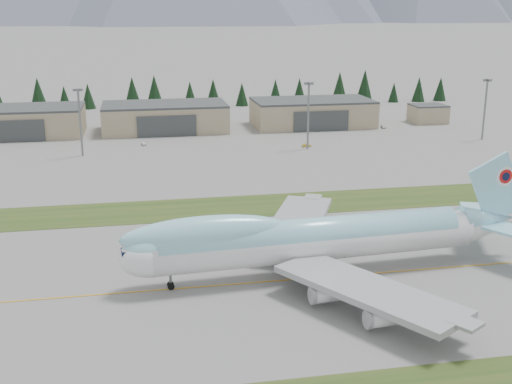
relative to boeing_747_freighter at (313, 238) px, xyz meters
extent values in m
plane|color=slate|center=(-4.01, -2.00, -6.85)|extent=(7000.00, 7000.00, 0.00)
cube|color=#264518|center=(-4.01, 43.00, -6.85)|extent=(400.00, 18.00, 0.08)
cube|color=orange|center=(-4.01, -2.00, -6.85)|extent=(400.00, 0.40, 0.02)
cylinder|color=white|center=(0.78, 0.05, -0.67)|extent=(59.97, 10.93, 6.92)
cylinder|color=#96DEF5|center=(-0.28, -0.02, 0.61)|extent=(55.69, 10.11, 6.39)
ellipsoid|color=white|center=(-28.97, -1.96, -0.67)|extent=(11.52, 7.65, 6.92)
ellipsoid|color=#96DEF5|center=(-28.97, -1.96, 0.61)|extent=(9.64, 6.48, 5.87)
ellipsoid|color=#96DEF5|center=(-19.41, -1.31, 2.63)|extent=(29.72, 7.85, 6.39)
cube|color=#0C1433|center=(-32.69, -2.21, 0.71)|extent=(2.46, 2.92, 1.38)
cone|color=white|center=(35.85, 2.42, -0.67)|extent=(13.21, 7.63, 6.78)
cone|color=#96DEF5|center=(35.85, 2.42, 0.61)|extent=(12.10, 6.95, 6.18)
cube|color=#96DEF5|center=(36.91, 2.49, 6.57)|extent=(12.91, 1.51, 14.70)
cylinder|color=white|center=(38.16, 3.00, 9.13)|extent=(3.84, 0.47, 3.83)
cylinder|color=red|center=(38.15, 3.11, 9.13)|extent=(2.78, 0.40, 2.77)
cylinder|color=#0C1433|center=(38.14, 3.22, 9.13)|extent=(1.61, 0.32, 1.60)
cube|color=#96DEF5|center=(37.54, 8.94, -0.03)|extent=(10.18, 13.23, 0.49)
cube|color=#9B9DA2|center=(1.72, 17.73, -2.59)|extent=(22.30, 33.29, 1.07)
cube|color=#9B9DA2|center=(4.09, -17.34, -2.59)|extent=(25.46, 32.48, 1.07)
cylinder|color=white|center=(-2.88, 13.15, -4.61)|extent=(5.70, 3.03, 2.66)
cylinder|color=white|center=(1.66, 23.38, -4.61)|extent=(5.70, 3.03, 2.66)
cylinder|color=white|center=(-1.08, -13.42, -4.61)|extent=(5.70, 3.03, 2.66)
cylinder|color=white|center=(4.79, -22.95, -4.61)|extent=(5.70, 3.03, 2.66)
cylinder|color=slate|center=(-25.78, -1.74, -5.57)|extent=(0.50, 0.50, 2.56)
cylinder|color=slate|center=(-1.03, 3.13, -5.46)|extent=(0.64, 0.64, 2.77)
cylinder|color=slate|center=(-0.60, -3.24, -5.46)|extent=(0.64, 0.64, 2.77)
cylinder|color=slate|center=(4.29, 3.49, -5.46)|extent=(0.64, 0.64, 2.77)
cylinder|color=slate|center=(4.72, -2.88, -5.46)|extent=(0.64, 0.64, 2.77)
cylinder|color=black|center=(-25.75, -2.17, -6.26)|extent=(1.19, 0.45, 1.17)
cylinder|color=black|center=(-25.81, -1.32, -6.26)|extent=(1.19, 0.45, 1.17)
cylinder|color=black|center=(-1.03, 3.13, -6.21)|extent=(1.31, 0.62, 1.28)
cylinder|color=black|center=(-0.60, -3.24, -6.21)|extent=(1.31, 0.62, 1.28)
cylinder|color=black|center=(4.29, 3.49, -6.21)|extent=(1.31, 0.62, 1.28)
cylinder|color=black|center=(4.72, -2.88, -6.21)|extent=(1.31, 0.62, 1.28)
cube|color=gray|center=(-74.01, 148.00, -1.85)|extent=(48.00, 26.00, 10.00)
cube|color=#373B3D|center=(-74.01, 148.00, 3.55)|extent=(48.00, 26.00, 0.80)
cube|color=#373B3D|center=(-74.01, 134.70, -2.85)|extent=(22.08, 0.60, 8.00)
cube|color=gray|center=(-19.01, 148.00, -1.85)|extent=(48.00, 26.00, 10.00)
cube|color=#373B3D|center=(-19.01, 148.00, 3.55)|extent=(48.00, 26.00, 0.80)
cube|color=#373B3D|center=(-19.01, 134.70, -2.85)|extent=(22.08, 0.60, 8.00)
cube|color=gray|center=(40.99, 148.00, -1.85)|extent=(48.00, 26.00, 10.00)
cube|color=#373B3D|center=(40.99, 148.00, 3.55)|extent=(48.00, 26.00, 0.80)
cube|color=#373B3D|center=(40.99, 134.70, -2.85)|extent=(22.08, 0.60, 8.00)
cube|color=gray|center=(90.99, 146.00, -3.35)|extent=(14.00, 12.00, 7.00)
cube|color=#373B3D|center=(90.99, 146.00, 0.45)|extent=(14.00, 12.00, 0.60)
cylinder|color=slate|center=(-48.00, 107.56, 3.72)|extent=(0.70, 0.70, 21.14)
cube|color=slate|center=(-48.00, 107.56, 14.69)|extent=(3.20, 3.20, 0.80)
cylinder|color=slate|center=(27.36, 104.53, 4.13)|extent=(0.70, 0.70, 21.95)
cube|color=slate|center=(27.36, 104.53, 15.50)|extent=(3.20, 3.20, 0.80)
cylinder|color=slate|center=(94.97, 108.49, 3.77)|extent=(0.70, 0.70, 21.25)
cube|color=slate|center=(94.97, 108.49, 14.80)|extent=(3.20, 3.20, 0.80)
imported|color=white|center=(-28.06, 120.79, -6.85)|extent=(2.06, 3.48, 1.11)
imported|color=gold|center=(27.87, 107.69, -6.85)|extent=(3.53, 1.82, 1.11)
imported|color=silver|center=(67.74, 137.00, -6.85)|extent=(1.82, 3.89, 1.10)
cone|color=black|center=(-75.18, 213.42, 0.77)|extent=(8.54, 8.54, 15.24)
cone|color=black|center=(-63.36, 213.61, -1.30)|extent=(6.21, 6.21, 11.09)
cone|color=black|center=(-52.21, 212.27, -0.79)|extent=(6.78, 6.78, 12.11)
cone|color=black|center=(-31.28, 213.39, 0.55)|extent=(8.28, 8.28, 14.79)
cone|color=black|center=(-20.73, 211.06, 0.95)|extent=(8.74, 8.74, 15.60)
cone|color=black|center=(-3.95, 206.30, -0.52)|extent=(7.09, 7.09, 12.67)
cone|color=black|center=(7.88, 210.78, -0.21)|extent=(7.43, 7.43, 13.28)
cone|color=black|center=(21.80, 208.29, -1.15)|extent=(6.38, 6.38, 11.39)
cone|color=black|center=(38.41, 206.89, -0.40)|extent=(7.22, 7.22, 12.89)
cone|color=black|center=(51.81, 211.23, -0.43)|extent=(7.19, 7.19, 12.83)
cone|color=black|center=(71.36, 206.41, 1.17)|extent=(8.98, 8.98, 16.04)
cone|color=black|center=(84.64, 206.51, 1.57)|extent=(9.43, 9.43, 16.84)
cone|color=black|center=(100.56, 206.61, -1.84)|extent=(5.61, 5.61, 10.03)
cone|color=black|center=(114.07, 206.35, -0.55)|extent=(7.05, 7.05, 12.59)
cone|color=black|center=(126.36, 207.04, -0.71)|extent=(6.87, 6.87, 12.27)
camera|label=1|loc=(-30.19, -104.64, 39.95)|focal=45.00mm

